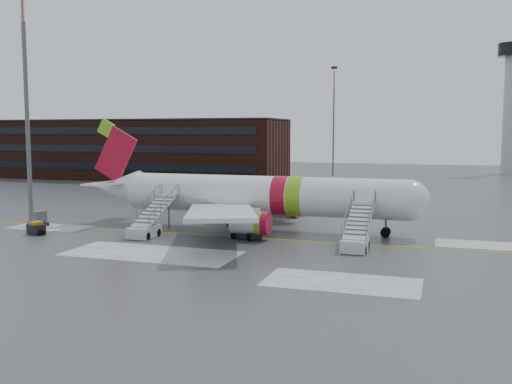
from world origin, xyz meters
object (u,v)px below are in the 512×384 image
(airliner, at_px, (253,196))
(airstair_aft, at_px, (148,225))
(baggage_tractor, at_px, (36,229))
(airstair_fwd, at_px, (357,237))
(uld_container, at_px, (38,219))
(light_mast_near, at_px, (26,94))
(pushback_tug, at_px, (245,231))

(airliner, height_order, airstair_aft, airliner)
(airliner, height_order, baggage_tractor, airliner)
(airstair_fwd, bearing_deg, uld_container, 177.18)
(airstair_fwd, height_order, airstair_aft, same)
(uld_container, height_order, light_mast_near, light_mast_near)
(airstair_aft, xyz_separation_m, baggage_tractor, (-10.62, -2.47, -0.55))
(airliner, xyz_separation_m, light_mast_near, (-22.43, -5.30, 10.06))
(pushback_tug, height_order, uld_container, uld_container)
(pushback_tug, bearing_deg, airliner, 99.80)
(airliner, distance_m, airstair_fwd, 13.20)
(airliner, bearing_deg, airstair_fwd, -30.21)
(airliner, relative_size, light_mast_near, 1.34)
(airliner, xyz_separation_m, pushback_tug, (0.84, -4.84, -2.76))
(pushback_tug, bearing_deg, airstair_aft, -169.34)
(airstair_aft, relative_size, pushback_tug, 2.63)
(airstair_fwd, distance_m, pushback_tug, 10.53)
(airstair_fwd, bearing_deg, pushback_tug, 170.73)
(airstair_aft, height_order, light_mast_near, light_mast_near)
(light_mast_near, bearing_deg, uld_container, 38.80)
(airstair_aft, bearing_deg, light_mast_near, 175.05)
(airstair_fwd, height_order, light_mast_near, light_mast_near)
(airstair_fwd, relative_size, airstair_aft, 1.00)
(airliner, relative_size, airstair_aft, 4.55)
(airliner, relative_size, pushback_tug, 11.97)
(airstair_fwd, xyz_separation_m, airstair_aft, (-19.40, 0.00, 0.00))
(airstair_aft, relative_size, light_mast_near, 0.30)
(pushback_tug, relative_size, light_mast_near, 0.11)
(uld_container, distance_m, light_mast_near, 12.76)
(airstair_fwd, xyz_separation_m, pushback_tug, (-10.39, 1.70, -0.41))
(pushback_tug, distance_m, baggage_tractor, 20.07)
(pushback_tug, distance_m, light_mast_near, 26.56)
(light_mast_near, bearing_deg, airstair_aft, -4.95)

